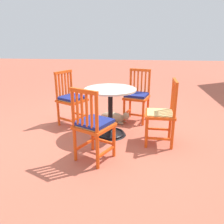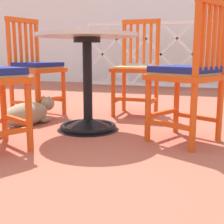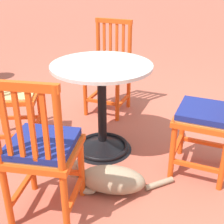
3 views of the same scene
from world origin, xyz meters
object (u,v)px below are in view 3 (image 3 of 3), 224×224
at_px(orange_chair_at_corner, 108,69).
at_px(tabby_cat, 107,179).
at_px(orange_chair_near_fence, 42,151).
at_px(orange_chair_by_planter, 9,95).
at_px(cafe_table, 102,118).
at_px(orange_chair_tucked_in, 208,117).

bearing_deg(orange_chair_at_corner, tabby_cat, 174.47).
relative_size(orange_chair_near_fence, orange_chair_by_planter, 1.00).
xyz_separation_m(cafe_table, orange_chair_by_planter, (0.21, 0.74, 0.15)).
relative_size(orange_chair_near_fence, orange_chair_at_corner, 1.00).
relative_size(orange_chair_by_planter, tabby_cat, 1.22).
bearing_deg(orange_chair_at_corner, orange_chair_near_fence, 160.63).
xyz_separation_m(orange_chair_by_planter, tabby_cat, (-0.73, -0.73, -0.34)).
bearing_deg(cafe_table, tabby_cat, 179.10).
bearing_deg(orange_chair_tucked_in, orange_chair_at_corner, 27.86).
distance_m(cafe_table, tabby_cat, 0.56).
relative_size(orange_chair_at_corner, orange_chair_by_planter, 1.00).
bearing_deg(orange_chair_at_corner, orange_chair_tucked_in, -152.14).
bearing_deg(orange_chair_near_fence, orange_chair_at_corner, -19.37).
height_order(cafe_table, orange_chair_tucked_in, orange_chair_tucked_in).
bearing_deg(tabby_cat, orange_chair_by_planter, 45.04).
relative_size(orange_chair_tucked_in, orange_chair_by_planter, 1.00).
bearing_deg(cafe_table, orange_chair_at_corner, -8.73).
distance_m(cafe_table, orange_chair_tucked_in, 0.81).
bearing_deg(tabby_cat, orange_chair_tucked_in, -77.50).
bearing_deg(orange_chair_at_corner, cafe_table, 171.27).
height_order(orange_chair_near_fence, orange_chair_by_planter, same).
xyz_separation_m(cafe_table, tabby_cat, (-0.53, 0.01, -0.19)).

